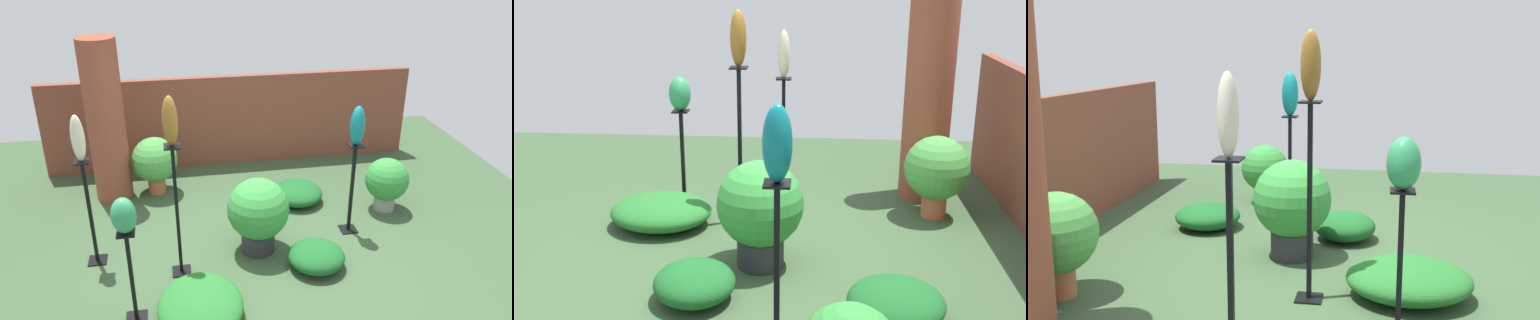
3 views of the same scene
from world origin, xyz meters
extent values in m
plane|color=#385133|center=(0.00, 0.00, 0.00)|extent=(8.00, 8.00, 0.00)
cube|color=brown|center=(0.00, 2.55, 0.70)|extent=(5.60, 0.12, 1.40)
cube|color=black|center=(-0.92, -0.14, 0.01)|extent=(0.20, 0.20, 0.01)
cube|color=black|center=(-0.92, -0.14, 0.75)|extent=(0.04, 0.04, 1.50)
cube|color=black|center=(-0.92, -0.14, 1.49)|extent=(0.16, 0.16, 0.02)
cube|color=black|center=(-1.37, -0.79, 0.49)|extent=(0.04, 0.04, 0.99)
cube|color=black|center=(-1.37, -0.79, 0.98)|extent=(0.16, 0.16, 0.01)
cube|color=black|center=(-1.84, 0.22, 0.62)|extent=(0.04, 0.04, 1.25)
cube|color=black|center=(-1.84, 0.22, 1.24)|extent=(0.16, 0.16, 0.02)
cube|color=black|center=(1.15, 0.33, 0.01)|extent=(0.20, 0.20, 0.01)
cube|color=black|center=(1.15, 0.33, 0.57)|extent=(0.04, 0.04, 1.15)
cube|color=black|center=(1.15, 0.33, 1.14)|extent=(0.16, 0.16, 0.02)
ellipsoid|color=brown|center=(-0.92, -0.14, 1.75)|extent=(0.15, 0.15, 0.50)
ellipsoid|color=#2D9356|center=(-1.37, -0.79, 1.16)|extent=(0.22, 0.22, 0.34)
ellipsoid|color=beige|center=(-1.84, 0.22, 1.50)|extent=(0.14, 0.13, 0.50)
ellipsoid|color=#0F727A|center=(1.15, 0.33, 1.38)|extent=(0.17, 0.18, 0.47)
cylinder|color=#2D2D33|center=(-0.03, 0.12, 0.12)|extent=(0.39, 0.39, 0.24)
sphere|color=#338C38|center=(-0.03, 0.12, 0.54)|extent=(0.70, 0.70, 0.70)
cylinder|color=gray|center=(1.78, 0.74, 0.10)|extent=(0.27, 0.27, 0.20)
sphere|color=#338C38|center=(1.78, 0.74, 0.44)|extent=(0.56, 0.56, 0.56)
cylinder|color=#B25B38|center=(-1.18, 1.74, 0.12)|extent=(0.24, 0.24, 0.24)
sphere|color=#479942|center=(-1.18, 1.74, 0.50)|extent=(0.62, 0.62, 0.62)
ellipsoid|color=#195923|center=(0.70, 1.13, 0.13)|extent=(0.68, 0.68, 0.26)
ellipsoid|color=#195923|center=(0.55, -0.31, 0.14)|extent=(0.62, 0.61, 0.28)
ellipsoid|color=#236B28|center=(-0.76, -0.89, 0.14)|extent=(0.82, 0.96, 0.29)
camera|label=1|loc=(-0.89, -4.62, 3.42)|focal=35.00mm
camera|label=2|loc=(4.41, 0.53, 2.32)|focal=42.00mm
camera|label=3|loc=(-5.14, -0.67, 1.88)|focal=42.00mm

